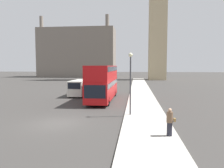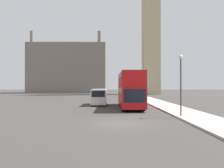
# 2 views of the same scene
# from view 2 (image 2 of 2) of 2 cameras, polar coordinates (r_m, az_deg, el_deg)

# --- Properties ---
(ground_plane) EXTENTS (300.00, 300.00, 0.00)m
(ground_plane) POSITION_cam_2_polar(r_m,az_deg,el_deg) (16.29, 1.85, -10.17)
(ground_plane) COLOR #383533
(sidewalk_strip) EXTENTS (3.54, 120.00, 0.15)m
(sidewalk_strip) POSITION_cam_2_polar(r_m,az_deg,el_deg) (17.86, 24.41, -9.02)
(sidewalk_strip) COLOR #ADA89E
(sidewalk_strip) RESTS_ON ground_plane
(building_block_distant) EXTENTS (30.02, 11.48, 23.43)m
(building_block_distant) POSITION_cam_2_polar(r_m,az_deg,el_deg) (88.93, -11.39, 3.95)
(building_block_distant) COLOR slate
(building_block_distant) RESTS_ON ground_plane
(red_double_decker_bus) EXTENTS (2.58, 11.37, 4.38)m
(red_double_decker_bus) POSITION_cam_2_polar(r_m,az_deg,el_deg) (27.75, 4.68, -1.11)
(red_double_decker_bus) COLOR #B71114
(red_double_decker_bus) RESTS_ON ground_plane
(white_van) EXTENTS (2.07, 5.69, 2.27)m
(white_van) POSITION_cam_2_polar(r_m,az_deg,el_deg) (31.38, -3.34, -3.27)
(white_van) COLOR silver
(white_van) RESTS_ON ground_plane
(street_lamp) EXTENTS (0.36, 0.36, 5.30)m
(street_lamp) POSITION_cam_2_polar(r_m,az_deg,el_deg) (19.91, 17.54, 2.21)
(street_lamp) COLOR #38383D
(street_lamp) RESTS_ON sidewalk_strip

